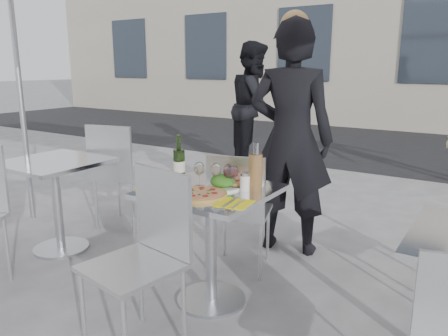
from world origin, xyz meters
The scene contains 21 objects.
ground centered at (0.00, 0.00, 0.00)m, with size 80.00×80.00×0.00m, color slate.
street_asphalt centered at (0.00, 6.50, 0.00)m, with size 24.00×5.00×0.00m, color black.
main_table centered at (0.00, 0.00, 0.54)m, with size 0.72×0.72×0.75m.
side_table_left centered at (-1.50, 0.00, 0.54)m, with size 0.72×0.72×0.75m.
chair_far centered at (-0.06, 0.43, 0.53)m, with size 0.51×0.52×0.89m.
chair_near centered at (-0.05, -0.52, 0.56)m, with size 0.50×0.51×0.95m.
side_chair_lfar centered at (-1.44, 0.61, 0.58)m, with size 0.54×0.55×0.98m.
woman_diner centered at (0.05, 1.03, 0.91)m, with size 0.67×0.44×1.83m, color black.
pedestrian_a centered at (-1.60, 3.45, 0.91)m, with size 0.88×0.69×1.81m, color black.
pizza_near centered at (0.03, -0.15, 0.76)m, with size 0.31×0.31×0.02m.
pizza_far centered at (0.07, 0.21, 0.77)m, with size 0.32×0.32×0.03m.
salad_plate centered at (0.05, 0.05, 0.79)m, with size 0.22×0.22×0.09m.
wine_bottle centered at (-0.29, 0.07, 0.86)m, with size 0.07×0.08×0.29m.
carafe centered at (0.24, 0.12, 0.87)m, with size 0.08×0.08×0.29m.
sugar_shaker centered at (0.19, 0.09, 0.80)m, with size 0.06×0.06×0.11m.
wineglass_white_a centered at (-0.09, 0.00, 0.86)m, with size 0.07×0.07×0.16m.
wineglass_white_b centered at (0.01, 0.04, 0.86)m, with size 0.07×0.07×0.16m.
wineglass_red_a centered at (0.10, 0.05, 0.86)m, with size 0.07×0.07×0.16m.
wineglass_red_b centered at (0.12, 0.05, 0.86)m, with size 0.07×0.07×0.16m.
napkin_left centered at (-0.26, -0.21, 0.75)m, with size 0.21×0.21×0.01m.
napkin_right centered at (0.27, -0.17, 0.75)m, with size 0.21×0.21×0.01m.
Camera 1 is at (1.44, -2.09, 1.48)m, focal length 35.00 mm.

